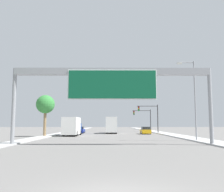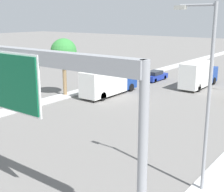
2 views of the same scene
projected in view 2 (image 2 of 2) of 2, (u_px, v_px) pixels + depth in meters
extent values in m
cube|color=#B1B1B1|center=(167.00, 68.00, 57.49)|extent=(2.00, 120.00, 0.15)
cylinder|color=gray|center=(143.00, 160.00, 12.00)|extent=(0.39, 0.39, 7.78)
cube|color=navy|center=(155.00, 77.00, 46.72)|extent=(1.85, 4.69, 0.73)
cube|color=#1E232D|center=(155.00, 73.00, 46.38)|extent=(1.63, 2.44, 0.56)
cylinder|color=black|center=(155.00, 76.00, 48.38)|extent=(0.22, 0.64, 0.64)
cylinder|color=black|center=(165.00, 77.00, 47.42)|extent=(0.22, 0.64, 0.64)
cylinder|color=black|center=(145.00, 79.00, 46.13)|extent=(0.22, 0.64, 0.64)
cylinder|color=black|center=(155.00, 80.00, 45.18)|extent=(0.22, 0.64, 0.64)
cube|color=navy|center=(125.00, 81.00, 40.41)|extent=(2.23, 2.43, 1.89)
cube|color=silver|center=(104.00, 82.00, 36.93)|extent=(2.43, 6.25, 2.92)
cylinder|color=black|center=(118.00, 85.00, 41.13)|extent=(0.28, 1.00, 1.00)
cylinder|color=black|center=(131.00, 87.00, 39.87)|extent=(0.28, 1.00, 1.00)
cylinder|color=black|center=(89.00, 94.00, 36.67)|extent=(0.28, 1.00, 1.00)
cylinder|color=black|center=(103.00, 96.00, 35.41)|extent=(0.28, 1.00, 1.00)
cube|color=navy|center=(207.00, 74.00, 44.40)|extent=(2.17, 2.31, 2.10)
cube|color=silver|center=(196.00, 74.00, 41.08)|extent=(2.36, 5.95, 3.23)
cylinder|color=black|center=(200.00, 79.00, 45.13)|extent=(0.28, 1.00, 1.00)
cylinder|color=black|center=(214.00, 81.00, 43.91)|extent=(0.28, 1.00, 1.00)
cylinder|color=black|center=(183.00, 86.00, 40.89)|extent=(0.28, 1.00, 1.00)
cylinder|color=black|center=(199.00, 88.00, 39.67)|extent=(0.28, 1.00, 1.00)
cylinder|color=#8C704C|center=(65.00, 74.00, 37.14)|extent=(0.46, 0.46, 5.33)
sphere|color=#337F38|center=(64.00, 51.00, 36.49)|extent=(3.06, 3.06, 3.06)
cylinder|color=gray|center=(208.00, 103.00, 15.86)|extent=(0.18, 0.18, 9.97)
cylinder|color=gray|center=(198.00, 5.00, 15.20)|extent=(1.82, 0.12, 0.12)
cube|color=#B2B2A8|center=(180.00, 7.00, 15.76)|extent=(0.60, 0.28, 0.20)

